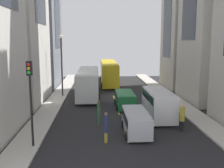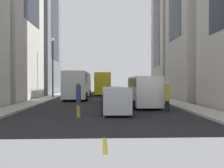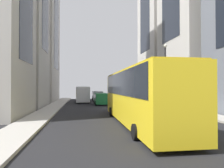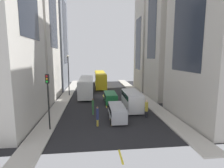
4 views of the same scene
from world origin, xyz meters
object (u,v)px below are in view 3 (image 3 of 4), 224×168
at_px(city_bus_white, 140,91).
at_px(traffic_light_near_corner, 133,79).
at_px(delivery_van_white, 83,93).
at_px(pedestrian_waiting_curb, 77,95).
at_px(streetcar_yellow, 138,92).
at_px(car_green_0, 101,98).
at_px(car_silver_1, 97,95).
at_px(pedestrian_crossing_near, 109,94).
at_px(pedestrian_walking_far, 115,95).

xyz_separation_m(city_bus_white, traffic_light_near_corner, (-3.13, -16.40, 2.03)).
xyz_separation_m(delivery_van_white, pedestrian_waiting_curb, (1.05, -3.48, -0.35)).
height_order(streetcar_yellow, car_green_0, streetcar_yellow).
distance_m(car_silver_1, pedestrian_crossing_near, 2.91).
distance_m(delivery_van_white, pedestrian_crossing_near, 7.44).
bearing_deg(car_silver_1, city_bus_white, 106.00).
xyz_separation_m(pedestrian_crossing_near, pedestrian_waiting_curb, (6.00, 2.06, 0.01)).
distance_m(city_bus_white, pedestrian_crossing_near, 15.90).
bearing_deg(pedestrian_walking_far, car_green_0, 79.00).
distance_m(car_green_0, traffic_light_near_corner, 13.05).
distance_m(delivery_van_white, car_silver_1, 4.65).
bearing_deg(car_green_0, city_bus_white, 124.28).
bearing_deg(pedestrian_crossing_near, city_bus_white, 8.85).
bearing_deg(streetcar_yellow, car_silver_1, -87.88).
height_order(city_bus_white, pedestrian_waiting_curb, city_bus_white).
height_order(car_silver_1, pedestrian_walking_far, pedestrian_walking_far).
height_order(streetcar_yellow, pedestrian_crossing_near, streetcar_yellow).
height_order(car_silver_1, traffic_light_near_corner, traffic_light_near_corner).
bearing_deg(pedestrian_crossing_near, pedestrian_waiting_curb, -68.32).
height_order(streetcar_yellow, pedestrian_waiting_curb, streetcar_yellow).
xyz_separation_m(delivery_van_white, pedestrian_walking_far, (-5.41, -1.60, -0.38)).
xyz_separation_m(city_bus_white, pedestrian_walking_far, (1.22, -11.85, -0.88)).
distance_m(streetcar_yellow, traffic_light_near_corner, 27.61).
distance_m(car_green_0, pedestrian_crossing_near, 10.10).
bearing_deg(streetcar_yellow, pedestrian_crossing_near, -93.14).
distance_m(city_bus_white, car_silver_1, 14.66).
distance_m(car_green_0, car_silver_1, 8.08).
bearing_deg(delivery_van_white, pedestrian_crossing_near, -131.79).
distance_m(streetcar_yellow, car_silver_1, 24.52).
bearing_deg(traffic_light_near_corner, car_green_0, 55.35).
bearing_deg(car_silver_1, pedestrian_waiting_curb, 5.16).
distance_m(pedestrian_waiting_curb, traffic_light_near_corner, 11.51).
relative_size(streetcar_yellow, delivery_van_white, 2.34).
height_order(delivery_van_white, pedestrian_waiting_curb, delivery_van_white).
distance_m(streetcar_yellow, pedestrian_walking_far, 22.38).
bearing_deg(streetcar_yellow, pedestrian_walking_far, -94.87).
bearing_deg(traffic_light_near_corner, streetcar_yellow, 76.88).
xyz_separation_m(delivery_van_white, car_silver_1, (-2.61, -3.81, -0.48)).
bearing_deg(traffic_light_near_corner, pedestrian_walking_far, 46.26).
relative_size(car_silver_1, pedestrian_waiting_curb, 2.00).
distance_m(pedestrian_walking_far, pedestrian_crossing_near, 3.96).
distance_m(delivery_van_white, car_green_0, 5.01).
distance_m(city_bus_white, pedestrian_walking_far, 11.94).
relative_size(car_green_0, traffic_light_near_corner, 0.84).
relative_size(pedestrian_crossing_near, pedestrian_waiting_curb, 0.99).
relative_size(delivery_van_white, pedestrian_waiting_curb, 2.57).
relative_size(car_green_0, pedestrian_crossing_near, 2.15).
xyz_separation_m(city_bus_white, car_green_0, (4.07, -5.98, -1.05)).
height_order(delivery_van_white, car_silver_1, delivery_van_white).
bearing_deg(car_silver_1, car_green_0, 89.69).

